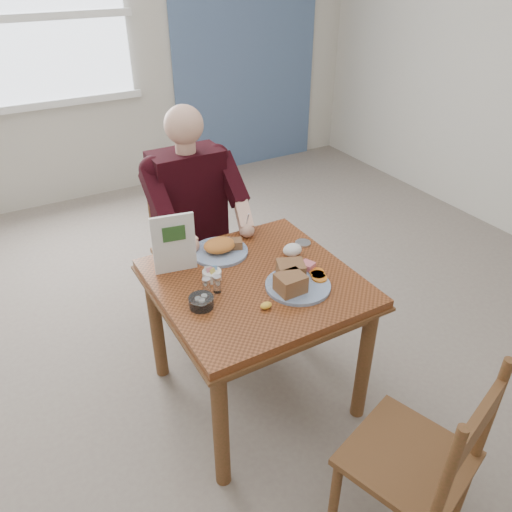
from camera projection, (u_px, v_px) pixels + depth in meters
floor at (255, 391)px, 2.74m from camera, size 6.00×6.00×0.00m
wall_back at (80, 40)px, 4.21m from camera, size 5.50×0.00×5.50m
accent_panel at (247, 27)px, 4.87m from camera, size 1.60×0.02×2.80m
lemon_wedge at (266, 306)px, 2.15m from camera, size 0.06×0.04×0.03m
napkin at (292, 250)px, 2.50m from camera, size 0.12×0.11×0.06m
metal_dish at (303, 243)px, 2.61m from camera, size 0.09×0.09×0.01m
window at (24, 18)px, 3.91m from camera, size 1.72×0.04×1.42m
table at (255, 298)px, 2.40m from camera, size 0.92×0.92×0.75m
chair_far at (191, 251)px, 3.07m from camera, size 0.42×0.42×0.95m
chair_near at (420, 464)px, 1.82m from camera, size 0.53×0.53×0.95m
diner at (194, 209)px, 2.83m from camera, size 0.53×0.56×1.39m
near_plate at (295, 280)px, 2.27m from camera, size 0.34×0.34×0.10m
far_plate at (221, 248)px, 2.53m from camera, size 0.37×0.37×0.08m
caddy at (212, 275)px, 2.33m from camera, size 0.10×0.10×0.07m
shakers at (212, 285)px, 2.23m from camera, size 0.09×0.05×0.08m
creamer at (201, 302)px, 2.15m from camera, size 0.13×0.13×0.05m
menu at (174, 243)px, 2.32m from camera, size 0.20×0.05×0.30m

